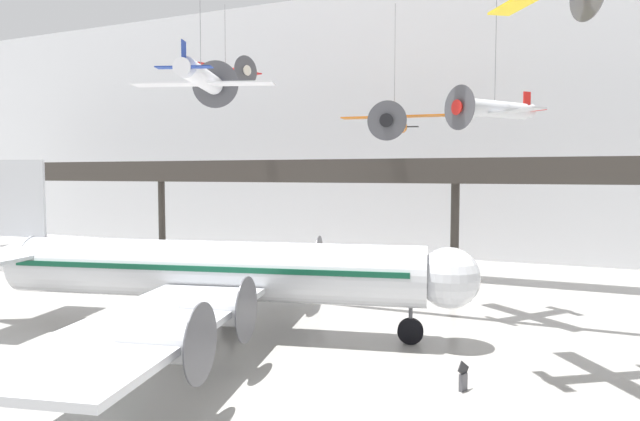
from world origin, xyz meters
The scene contains 9 objects.
ground_plane centered at (0.00, 0.00, 0.00)m, with size 260.00×260.00×0.00m, color #9E9B96.
hangar_back_wall centered at (0.00, 39.63, 13.81)m, with size 140.00×3.00×27.62m.
mezzanine_walkway centered at (0.00, 27.13, 8.12)m, with size 110.00×3.20×9.77m.
airliner_silver_main centered at (-8.82, 5.97, 3.35)m, with size 28.18×32.53×9.34m.
suspended_plane_white_twin centered at (-12.91, 11.15, 14.65)m, with size 9.18×7.82×9.62m.
suspended_plane_orange_highwing centered at (-5.02, 27.36, 12.77)m, with size 8.91×7.28×11.49m.
suspended_plane_silver_racer centered at (4.48, 16.11, 12.36)m, with size 6.35×6.02×11.57m.
suspended_plane_red_highwing centered at (-18.50, 22.46, 17.02)m, with size 5.87×6.95×7.06m.
info_sign_pedestal centered at (5.10, 3.17, 0.46)m, with size 0.33×0.73×1.24m.
Camera 1 is at (8.89, -19.19, 8.57)m, focal length 32.00 mm.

